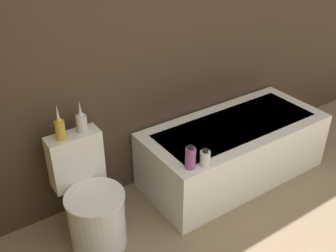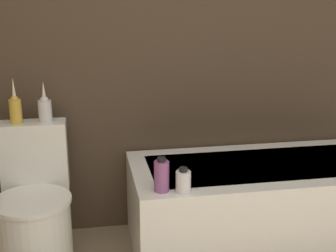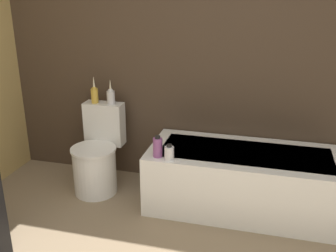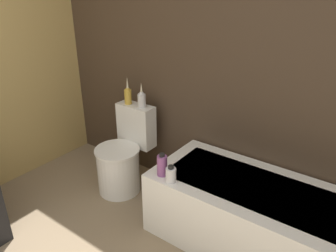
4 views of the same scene
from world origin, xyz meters
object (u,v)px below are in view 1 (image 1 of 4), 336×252
bathtub (233,150)px  toilet (92,205)px  shampoo_bottle_tall (191,158)px  vase_silver (81,121)px  shampoo_bottle_short (205,158)px  vase_gold (60,128)px

bathtub → toilet: size_ratio=2.04×
shampoo_bottle_tall → vase_silver: bearing=141.4°
vase_silver → bathtub: bearing=-8.9°
bathtub → shampoo_bottle_tall: size_ratio=8.94×
toilet → vase_silver: bearing=69.4°
bathtub → shampoo_bottle_short: (-0.56, -0.29, 0.31)m
bathtub → shampoo_bottle_short: bearing=-152.4°
bathtub → shampoo_bottle_short: shampoo_bottle_short is taller
shampoo_bottle_tall → vase_gold: bearing=148.6°
toilet → shampoo_bottle_tall: toilet is taller
vase_silver → shampoo_bottle_tall: vase_silver is taller
vase_gold → shampoo_bottle_tall: bearing=-31.4°
toilet → vase_gold: bearing=111.9°
vase_gold → vase_silver: 0.15m
vase_silver → shampoo_bottle_short: vase_silver is taller
vase_gold → vase_silver: (0.15, 0.01, -0.01)m
bathtub → toilet: (-1.30, -0.01, 0.05)m
toilet → shampoo_bottle_short: size_ratio=5.97×
bathtub → vase_silver: size_ratio=6.94×
shampoo_bottle_short → toilet: bearing=159.2°
bathtub → vase_gold: (-1.38, 0.18, 0.59)m
bathtub → vase_gold: bearing=172.5°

